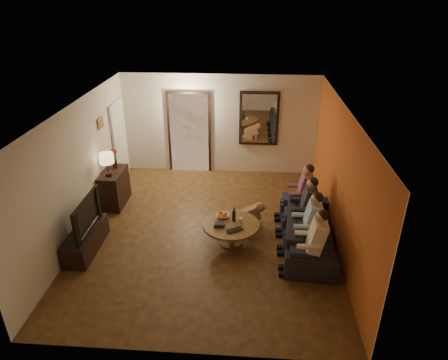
# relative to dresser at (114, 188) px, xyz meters

# --- Properties ---
(floor) EXTENTS (5.00, 6.00, 0.01)m
(floor) POSITION_rel_dresser_xyz_m (2.25, -1.02, -0.41)
(floor) COLOR #3A230F
(floor) RESTS_ON ground
(ceiling) EXTENTS (5.00, 6.00, 0.01)m
(ceiling) POSITION_rel_dresser_xyz_m (2.25, -1.02, 2.19)
(ceiling) COLOR white
(ceiling) RESTS_ON back_wall
(back_wall) EXTENTS (5.00, 0.02, 2.60)m
(back_wall) POSITION_rel_dresser_xyz_m (2.25, 1.98, 0.89)
(back_wall) COLOR beige
(back_wall) RESTS_ON floor
(front_wall) EXTENTS (5.00, 0.02, 2.60)m
(front_wall) POSITION_rel_dresser_xyz_m (2.25, -4.02, 0.89)
(front_wall) COLOR beige
(front_wall) RESTS_ON floor
(left_wall) EXTENTS (0.02, 6.00, 2.60)m
(left_wall) POSITION_rel_dresser_xyz_m (-0.25, -1.02, 0.89)
(left_wall) COLOR beige
(left_wall) RESTS_ON floor
(right_wall) EXTENTS (0.02, 6.00, 2.60)m
(right_wall) POSITION_rel_dresser_xyz_m (4.75, -1.02, 0.89)
(right_wall) COLOR beige
(right_wall) RESTS_ON floor
(orange_accent) EXTENTS (0.01, 6.00, 2.60)m
(orange_accent) POSITION_rel_dresser_xyz_m (4.74, -1.02, 0.89)
(orange_accent) COLOR #CC5C22
(orange_accent) RESTS_ON right_wall
(kitchen_doorway) EXTENTS (1.00, 0.06, 2.10)m
(kitchen_doorway) POSITION_rel_dresser_xyz_m (1.45, 1.96, 0.64)
(kitchen_doorway) COLOR #FFE0A5
(kitchen_doorway) RESTS_ON floor
(door_trim) EXTENTS (1.12, 0.04, 2.22)m
(door_trim) POSITION_rel_dresser_xyz_m (1.45, 1.95, 0.64)
(door_trim) COLOR black
(door_trim) RESTS_ON floor
(fridge_glimpse) EXTENTS (0.45, 0.03, 1.70)m
(fridge_glimpse) POSITION_rel_dresser_xyz_m (1.70, 1.96, 0.49)
(fridge_glimpse) COLOR silver
(fridge_glimpse) RESTS_ON floor
(mirror_frame) EXTENTS (1.00, 0.05, 1.40)m
(mirror_frame) POSITION_rel_dresser_xyz_m (3.25, 1.94, 1.09)
(mirror_frame) COLOR black
(mirror_frame) RESTS_ON back_wall
(mirror_glass) EXTENTS (0.86, 0.02, 1.26)m
(mirror_glass) POSITION_rel_dresser_xyz_m (3.25, 1.91, 1.09)
(mirror_glass) COLOR white
(mirror_glass) RESTS_ON back_wall
(white_door) EXTENTS (0.06, 0.85, 2.04)m
(white_door) POSITION_rel_dresser_xyz_m (-0.21, 1.28, 0.61)
(white_door) COLOR white
(white_door) RESTS_ON floor
(framed_art) EXTENTS (0.03, 0.28, 0.24)m
(framed_art) POSITION_rel_dresser_xyz_m (-0.22, 0.28, 1.44)
(framed_art) COLOR #B28C33
(framed_art) RESTS_ON left_wall
(art_canvas) EXTENTS (0.01, 0.22, 0.18)m
(art_canvas) POSITION_rel_dresser_xyz_m (-0.21, 0.28, 1.44)
(art_canvas) COLOR brown
(art_canvas) RESTS_ON left_wall
(dresser) EXTENTS (0.45, 0.91, 0.81)m
(dresser) POSITION_rel_dresser_xyz_m (0.00, 0.00, 0.00)
(dresser) COLOR black
(dresser) RESTS_ON floor
(table_lamp) EXTENTS (0.30, 0.30, 0.54)m
(table_lamp) POSITION_rel_dresser_xyz_m (0.00, -0.22, 0.68)
(table_lamp) COLOR beige
(table_lamp) RESTS_ON dresser
(flower_vase) EXTENTS (0.14, 0.14, 0.44)m
(flower_vase) POSITION_rel_dresser_xyz_m (0.00, 0.22, 0.63)
(flower_vase) COLOR red
(flower_vase) RESTS_ON dresser
(tv_stand) EXTENTS (0.45, 1.30, 0.43)m
(tv_stand) POSITION_rel_dresser_xyz_m (0.00, -1.78, -0.19)
(tv_stand) COLOR black
(tv_stand) RESTS_ON floor
(tv) EXTENTS (1.17, 0.15, 0.67)m
(tv) POSITION_rel_dresser_xyz_m (0.00, -1.78, 0.36)
(tv) COLOR black
(tv) RESTS_ON tv_stand
(sofa) EXTENTS (2.38, 1.11, 0.67)m
(sofa) POSITION_rel_dresser_xyz_m (4.25, -1.31, -0.07)
(sofa) COLOR black
(sofa) RESTS_ON floor
(person_a) EXTENTS (0.60, 0.40, 1.20)m
(person_a) POSITION_rel_dresser_xyz_m (4.15, -2.21, 0.19)
(person_a) COLOR tan
(person_a) RESTS_ON sofa
(person_b) EXTENTS (0.60, 0.40, 1.20)m
(person_b) POSITION_rel_dresser_xyz_m (4.15, -1.61, 0.19)
(person_b) COLOR tan
(person_b) RESTS_ON sofa
(person_c) EXTENTS (0.60, 0.40, 1.20)m
(person_c) POSITION_rel_dresser_xyz_m (4.15, -1.01, 0.19)
(person_c) COLOR tan
(person_c) RESTS_ON sofa
(person_d) EXTENTS (0.60, 0.40, 1.20)m
(person_d) POSITION_rel_dresser_xyz_m (4.15, -0.41, 0.19)
(person_d) COLOR tan
(person_d) RESTS_ON sofa
(dog) EXTENTS (0.58, 0.30, 0.56)m
(dog) POSITION_rel_dresser_xyz_m (3.07, -0.72, -0.13)
(dog) COLOR #956144
(dog) RESTS_ON floor
(coffee_table) EXTENTS (1.35, 1.35, 0.45)m
(coffee_table) POSITION_rel_dresser_xyz_m (2.73, -1.38, -0.18)
(coffee_table) COLOR brown
(coffee_table) RESTS_ON floor
(bowl) EXTENTS (0.26, 0.26, 0.06)m
(bowl) POSITION_rel_dresser_xyz_m (2.55, -1.16, 0.08)
(bowl) COLOR white
(bowl) RESTS_ON coffee_table
(oranges) EXTENTS (0.20, 0.20, 0.08)m
(oranges) POSITION_rel_dresser_xyz_m (2.55, -1.16, 0.14)
(oranges) COLOR orange
(oranges) RESTS_ON bowl
(wine_bottle) EXTENTS (0.07, 0.07, 0.31)m
(wine_bottle) POSITION_rel_dresser_xyz_m (2.78, -1.28, 0.20)
(wine_bottle) COLOR black
(wine_bottle) RESTS_ON coffee_table
(wine_glass) EXTENTS (0.06, 0.06, 0.10)m
(wine_glass) POSITION_rel_dresser_xyz_m (2.91, -1.33, 0.09)
(wine_glass) COLOR silver
(wine_glass) RESTS_ON coffee_table
(book_stack) EXTENTS (0.20, 0.15, 0.07)m
(book_stack) POSITION_rel_dresser_xyz_m (2.51, -1.48, 0.08)
(book_stack) COLOR black
(book_stack) RESTS_ON coffee_table
(laptop) EXTENTS (0.39, 0.34, 0.03)m
(laptop) POSITION_rel_dresser_xyz_m (2.83, -1.66, 0.06)
(laptop) COLOR black
(laptop) RESTS_ON coffee_table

